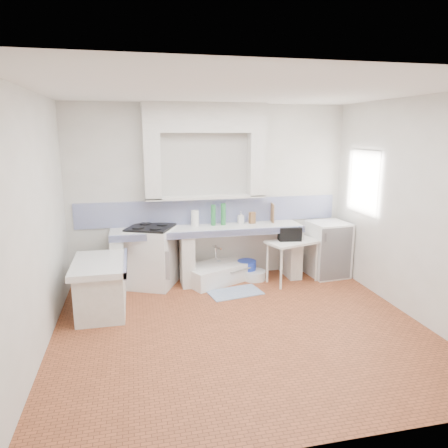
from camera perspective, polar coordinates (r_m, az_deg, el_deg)
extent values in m
plane|color=#9C4E2C|center=(5.24, 2.44, -14.22)|extent=(4.50, 4.50, 0.00)
plane|color=white|center=(4.69, 2.77, 17.94)|extent=(4.50, 4.50, 0.00)
plane|color=silver|center=(6.69, -1.85, 4.33)|extent=(4.50, 0.00, 4.50)
plane|color=silver|center=(2.95, 12.75, -6.75)|extent=(4.50, 0.00, 4.50)
plane|color=silver|center=(4.73, -24.77, -0.32)|extent=(0.00, 4.50, 4.50)
plane|color=silver|center=(5.77, 24.72, 1.84)|extent=(0.00, 4.50, 4.50)
cube|color=silver|center=(6.49, -2.61, 14.47)|extent=(1.90, 0.25, 0.45)
cube|color=#3C2313|center=(6.82, 20.03, 5.43)|extent=(0.35, 0.86, 1.06)
cube|color=white|center=(6.71, 19.22, 8.65)|extent=(0.01, 0.84, 0.24)
cube|color=white|center=(6.49, -2.20, -0.79)|extent=(3.00, 0.60, 0.08)
cube|color=navy|center=(6.22, -1.73, -1.38)|extent=(3.00, 0.04, 0.10)
cube|color=silver|center=(6.52, -14.41, -5.24)|extent=(0.20, 0.55, 0.82)
cube|color=silver|center=(6.56, -5.18, -4.77)|extent=(0.20, 0.55, 0.82)
cube|color=silver|center=(6.98, 9.24, -3.80)|extent=(0.20, 0.55, 0.82)
cube|color=white|center=(5.69, -16.80, -5.35)|extent=(0.70, 1.10, 0.08)
cube|color=silver|center=(5.81, -16.58, -8.64)|extent=(0.60, 1.00, 0.62)
cube|color=navy|center=(5.68, -13.46, -5.21)|extent=(0.04, 1.10, 0.10)
cube|color=navy|center=(6.73, -1.81, 1.79)|extent=(4.27, 0.03, 0.40)
cube|color=white|center=(6.52, -9.97, -4.55)|extent=(0.85, 0.84, 0.92)
cube|color=white|center=(6.72, -0.80, -6.80)|extent=(1.23, 0.99, 0.26)
cube|color=white|center=(6.71, 9.40, -5.11)|extent=(0.92, 0.68, 0.04)
cube|color=white|center=(7.10, 14.14, -3.37)|extent=(0.64, 0.64, 0.91)
cylinder|color=red|center=(6.63, -2.95, -6.98)|extent=(0.33, 0.33, 0.28)
cylinder|color=orange|center=(6.71, -0.09, -6.81)|extent=(0.30, 0.30, 0.26)
cylinder|color=blue|center=(6.86, 3.14, -6.26)|extent=(0.38, 0.38, 0.29)
cylinder|color=white|center=(6.82, 4.21, -7.05)|extent=(0.43, 0.43, 0.14)
cylinder|color=silver|center=(6.85, -1.69, -6.33)|extent=(0.10, 0.10, 0.28)
cylinder|color=silver|center=(6.84, -0.71, -6.30)|extent=(0.10, 0.10, 0.29)
cube|color=black|center=(6.61, 9.06, -1.31)|extent=(0.37, 0.25, 0.22)
cylinder|color=#27793A|center=(6.57, -1.49, 1.23)|extent=(0.08, 0.08, 0.33)
cylinder|color=#27793A|center=(6.60, -0.09, 1.37)|extent=(0.09, 0.09, 0.35)
cube|color=brown|center=(6.75, 3.91, 0.87)|extent=(0.11, 0.10, 0.19)
cube|color=brown|center=(6.87, 6.69, 1.53)|extent=(0.05, 0.23, 0.31)
cylinder|color=white|center=(6.55, -4.04, 0.80)|extent=(0.16, 0.16, 0.25)
imported|color=white|center=(6.72, 2.32, 0.91)|extent=(0.09, 0.10, 0.20)
cube|color=#3F5D96|center=(6.28, 1.54, -9.44)|extent=(0.85, 0.58, 0.01)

